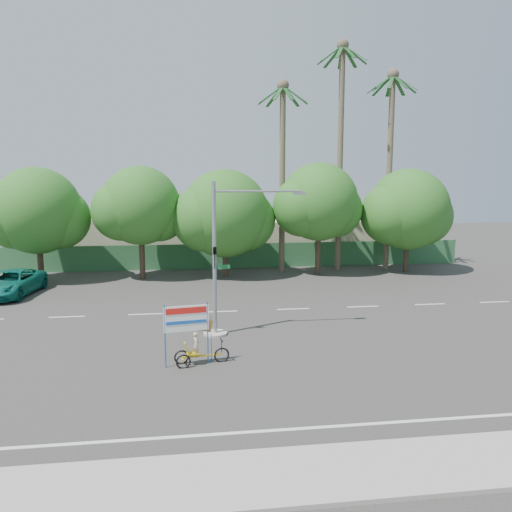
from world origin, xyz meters
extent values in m
plane|color=#33302D|center=(0.00, 0.00, 0.00)|extent=(120.00, 120.00, 0.00)
cube|color=gray|center=(0.00, -7.50, 0.06)|extent=(50.00, 2.40, 0.12)
cube|color=#336B3D|center=(0.00, 21.50, 1.00)|extent=(38.00, 0.08, 2.00)
cube|color=beige|center=(-10.00, 26.00, 2.00)|extent=(12.00, 8.00, 4.00)
cube|color=beige|center=(8.00, 26.00, 1.80)|extent=(14.00, 8.00, 3.60)
cylinder|color=#473828|center=(-14.00, 18.00, 1.76)|extent=(0.40, 0.40, 3.52)
sphere|color=#1F581A|center=(-14.00, 18.00, 4.96)|extent=(6.00, 6.00, 6.00)
sphere|color=#1F581A|center=(-12.65, 18.30, 4.40)|extent=(4.32, 4.32, 4.32)
sphere|color=#1F581A|center=(-15.35, 17.75, 4.64)|extent=(4.56, 4.56, 4.56)
cylinder|color=#473828|center=(-7.00, 18.00, 1.87)|extent=(0.40, 0.40, 3.74)
sphere|color=#1F581A|center=(-7.00, 18.00, 5.27)|extent=(5.60, 5.60, 5.60)
sphere|color=#1F581A|center=(-5.74, 18.30, 4.68)|extent=(4.03, 4.03, 4.03)
sphere|color=#1F581A|center=(-8.26, 17.75, 4.93)|extent=(4.26, 4.26, 4.26)
cylinder|color=#473828|center=(-1.00, 18.00, 1.65)|extent=(0.40, 0.40, 3.30)
sphere|color=#1F581A|center=(-1.00, 18.00, 4.65)|extent=(6.40, 6.40, 6.40)
sphere|color=#1F581A|center=(0.44, 18.30, 4.12)|extent=(4.61, 4.61, 4.61)
sphere|color=#1F581A|center=(-2.44, 17.75, 4.35)|extent=(4.86, 4.86, 4.86)
cylinder|color=#473828|center=(6.00, 18.00, 1.94)|extent=(0.40, 0.40, 3.87)
sphere|color=#1F581A|center=(6.00, 18.00, 5.46)|extent=(5.80, 5.80, 5.80)
sphere|color=#1F581A|center=(7.30, 18.30, 4.84)|extent=(4.18, 4.18, 4.18)
sphere|color=#1F581A|center=(4.70, 17.75, 5.10)|extent=(4.41, 4.41, 4.41)
cylinder|color=#473828|center=(13.00, 18.00, 1.72)|extent=(0.40, 0.40, 3.43)
sphere|color=#1F581A|center=(13.00, 18.00, 4.84)|extent=(6.20, 6.20, 6.20)
sphere|color=#1F581A|center=(14.39, 18.30, 4.29)|extent=(4.46, 4.46, 4.46)
sphere|color=#1F581A|center=(11.61, 17.75, 4.52)|extent=(4.71, 4.71, 4.71)
cylinder|color=#70604C|center=(8.00, 19.50, 8.50)|extent=(0.44, 0.44, 17.00)
sphere|color=#70604C|center=(8.00, 19.50, 17.00)|extent=(0.90, 0.90, 0.90)
cube|color=#1C4C21|center=(8.94, 19.50, 16.34)|extent=(1.91, 0.28, 1.36)
cube|color=#1C4C21|center=(8.72, 20.11, 16.34)|extent=(1.65, 1.44, 1.36)
cube|color=#1C4C21|center=(8.16, 20.43, 16.34)|extent=(0.61, 1.93, 1.36)
cube|color=#1C4C21|center=(7.53, 20.32, 16.34)|extent=(1.20, 1.80, 1.36)
cube|color=#1C4C21|center=(7.11, 19.82, 16.34)|extent=(1.89, 0.92, 1.36)
cube|color=#1C4C21|center=(7.11, 19.18, 16.34)|extent=(1.89, 0.92, 1.36)
cube|color=#1C4C21|center=(7.53, 18.68, 16.34)|extent=(1.20, 1.80, 1.36)
cube|color=#1C4C21|center=(8.16, 18.57, 16.34)|extent=(0.61, 1.93, 1.36)
cube|color=#1C4C21|center=(8.72, 18.89, 16.34)|extent=(1.65, 1.44, 1.36)
cylinder|color=#70604C|center=(12.00, 19.50, 7.50)|extent=(0.44, 0.44, 15.00)
sphere|color=#70604C|center=(12.00, 19.50, 15.00)|extent=(0.90, 0.90, 0.90)
cube|color=#1C4C21|center=(12.94, 19.50, 14.34)|extent=(1.91, 0.28, 1.36)
cube|color=#1C4C21|center=(12.72, 20.11, 14.34)|extent=(1.65, 1.44, 1.36)
cube|color=#1C4C21|center=(12.16, 20.43, 14.34)|extent=(0.61, 1.93, 1.36)
cube|color=#1C4C21|center=(11.53, 20.32, 14.34)|extent=(1.20, 1.80, 1.36)
cube|color=#1C4C21|center=(11.11, 19.82, 14.34)|extent=(1.89, 0.92, 1.36)
cube|color=#1C4C21|center=(11.11, 19.18, 14.34)|extent=(1.89, 0.92, 1.36)
cube|color=#1C4C21|center=(11.53, 18.68, 14.34)|extent=(1.20, 1.80, 1.36)
cube|color=#1C4C21|center=(12.16, 18.57, 14.34)|extent=(0.61, 1.93, 1.36)
cube|color=#1C4C21|center=(12.72, 18.89, 14.34)|extent=(1.65, 1.44, 1.36)
cylinder|color=#70604C|center=(3.50, 19.50, 7.00)|extent=(0.44, 0.44, 14.00)
sphere|color=#70604C|center=(3.50, 19.50, 14.00)|extent=(0.90, 0.90, 0.90)
cube|color=#1C4C21|center=(4.44, 19.50, 13.34)|extent=(1.91, 0.28, 1.36)
cube|color=#1C4C21|center=(4.22, 20.11, 13.34)|extent=(1.65, 1.44, 1.36)
cube|color=#1C4C21|center=(3.66, 20.43, 13.34)|extent=(0.61, 1.93, 1.36)
cube|color=#1C4C21|center=(3.03, 20.32, 13.34)|extent=(1.20, 1.80, 1.36)
cube|color=#1C4C21|center=(2.61, 19.82, 13.34)|extent=(1.89, 0.92, 1.36)
cube|color=#1C4C21|center=(2.61, 19.18, 13.34)|extent=(1.89, 0.92, 1.36)
cube|color=#1C4C21|center=(3.03, 18.68, 13.34)|extent=(1.20, 1.80, 1.36)
cube|color=#1C4C21|center=(3.66, 18.57, 13.34)|extent=(0.61, 1.93, 1.36)
cube|color=#1C4C21|center=(4.22, 18.89, 13.34)|extent=(1.65, 1.44, 1.36)
cylinder|color=gray|center=(-2.50, 4.00, 0.05)|extent=(1.10, 1.10, 0.10)
cylinder|color=gray|center=(-2.50, 4.00, 3.50)|extent=(0.18, 0.18, 7.00)
cylinder|color=gray|center=(-0.50, 4.00, 6.55)|extent=(4.00, 0.10, 0.10)
cube|color=gray|center=(1.40, 4.00, 6.45)|extent=(0.55, 0.20, 0.12)
imported|color=black|center=(-2.50, 3.78, 3.60)|extent=(0.16, 0.20, 1.00)
cube|color=#14662D|center=(-2.15, 4.00, 3.15)|extent=(0.70, 0.04, 0.18)
torus|color=black|center=(-2.44, 0.44, 0.27)|extent=(0.62, 0.16, 0.61)
torus|color=black|center=(-4.00, 0.45, 0.25)|extent=(0.58, 0.15, 0.57)
torus|color=black|center=(-3.92, -0.05, 0.25)|extent=(0.58, 0.15, 0.57)
cube|color=gold|center=(-3.20, 0.32, 0.33)|extent=(1.53, 0.29, 0.05)
cube|color=gold|center=(-3.96, 0.20, 0.27)|extent=(0.14, 0.54, 0.05)
cube|color=gold|center=(-3.56, 0.27, 0.45)|extent=(0.50, 0.44, 0.05)
cube|color=gold|center=(-3.80, 0.23, 0.70)|extent=(0.26, 0.41, 0.49)
cylinder|color=black|center=(-2.44, 0.44, 0.63)|extent=(0.03, 0.03, 0.50)
cube|color=black|center=(-2.44, 0.44, 0.88)|extent=(0.10, 0.41, 0.04)
imported|color=#CCB284|center=(-3.43, 0.29, 0.80)|extent=(0.29, 0.39, 0.98)
cylinder|color=blue|center=(-4.59, 0.11, 1.22)|extent=(0.06, 0.06, 2.44)
cylinder|color=blue|center=(-2.98, 0.36, 1.22)|extent=(0.06, 0.06, 2.44)
cube|color=white|center=(-3.78, 0.23, 1.85)|extent=(1.70, 0.31, 0.99)
cube|color=red|center=(-3.78, 0.20, 2.17)|extent=(1.52, 0.25, 0.23)
cube|color=blue|center=(-3.78, 0.20, 1.72)|extent=(1.52, 0.25, 0.13)
cylinder|color=black|center=(-2.85, 0.38, 0.95)|extent=(0.02, 0.02, 1.90)
cube|color=red|center=(-3.16, 0.33, 1.54)|extent=(0.79, 0.14, 0.59)
imported|color=#0F6B5D|center=(-14.54, 13.55, 0.78)|extent=(3.25, 5.89, 1.56)
camera|label=1|loc=(-3.61, -18.24, 7.01)|focal=35.00mm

